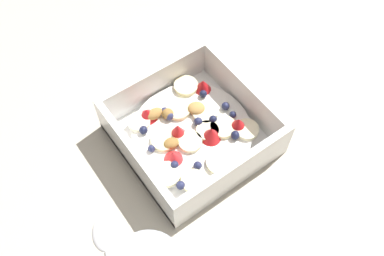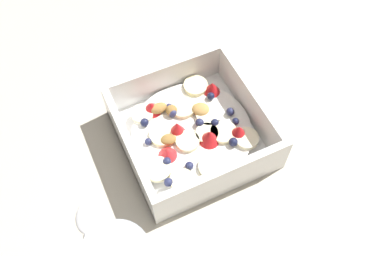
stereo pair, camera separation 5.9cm
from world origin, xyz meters
TOP-DOWN VIEW (x-y plane):
  - ground_plane at (0.00, 0.00)m, footprint 2.40×2.40m
  - fruit_bowl at (-0.01, -0.02)m, footprint 0.20×0.20m
  - spoon at (0.17, 0.06)m, footprint 0.08×0.17m

SIDE VIEW (x-z plane):
  - ground_plane at x=0.00m, z-range 0.00..0.00m
  - spoon at x=0.17m, z-range 0.00..0.01m
  - fruit_bowl at x=-0.01m, z-range -0.01..0.06m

